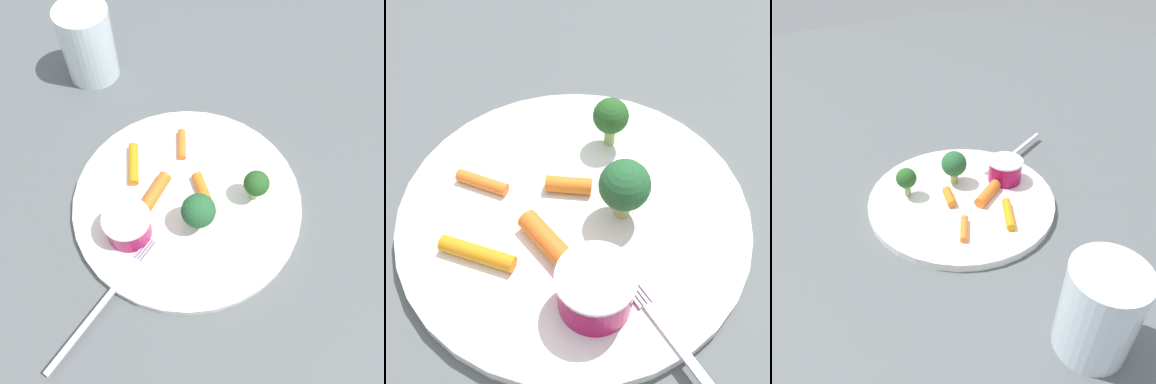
{
  "view_description": "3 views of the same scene",
  "coord_description": "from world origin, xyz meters",
  "views": [
    {
      "loc": [
        -0.22,
        0.14,
        0.46
      ],
      "look_at": [
        -0.0,
        -0.01,
        0.02
      ],
      "focal_mm": 39.67,
      "sensor_mm": 36.0,
      "label": 1
    },
    {
      "loc": [
        0.04,
        0.24,
        0.34
      ],
      "look_at": [
        -0.01,
        -0.01,
        0.02
      ],
      "focal_mm": 48.62,
      "sensor_mm": 36.0,
      "label": 2
    },
    {
      "loc": [
        0.38,
        -0.24,
        0.36
      ],
      "look_at": [
        0.01,
        -0.0,
        0.03
      ],
      "focal_mm": 34.89,
      "sensor_mm": 36.0,
      "label": 3
    }
  ],
  "objects": [
    {
      "name": "carrot_stick_3",
      "position": [
        0.07,
        -0.04,
        0.02
      ],
      "size": [
        0.04,
        0.03,
        0.01
      ],
      "primitive_type": "cylinder",
      "rotation": [
        1.57,
        0.0,
        4.14
      ],
      "color": "orange",
      "rests_on": "plate"
    },
    {
      "name": "carrot_stick_1",
      "position": [
        0.08,
        0.03,
        0.02
      ],
      "size": [
        0.06,
        0.04,
        0.01
      ],
      "primitive_type": "cylinder",
      "rotation": [
        1.57,
        0.0,
        1.05
      ],
      "color": "orange",
      "rests_on": "plate"
    },
    {
      "name": "broccoli_floret_1",
      "position": [
        -0.04,
        0.01,
        0.05
      ],
      "size": [
        0.04,
        0.04,
        0.05
      ],
      "color": "#97AB5B",
      "rests_on": "plate"
    },
    {
      "name": "ground_plane",
      "position": [
        0.0,
        0.0,
        0.0
      ],
      "size": [
        2.4,
        2.4,
        0.0
      ],
      "primitive_type": "plane",
      "color": "#525759"
    },
    {
      "name": "sauce_cup",
      "position": [
        -0.0,
        0.08,
        0.03
      ],
      "size": [
        0.05,
        0.05,
        0.04
      ],
      "color": "#9C0B43",
      "rests_on": "plate"
    },
    {
      "name": "carrot_stick_0",
      "position": [
        0.0,
        -0.02,
        0.02
      ],
      "size": [
        0.04,
        0.02,
        0.01
      ],
      "primitive_type": "cylinder",
      "rotation": [
        1.57,
        0.0,
        4.43
      ],
      "color": "orange",
      "rests_on": "plate"
    },
    {
      "name": "carrot_stick_2",
      "position": [
        0.02,
        0.03,
        0.02
      ],
      "size": [
        0.04,
        0.06,
        0.02
      ],
      "primitive_type": "cylinder",
      "rotation": [
        1.57,
        0.0,
        3.63
      ],
      "color": "orange",
      "rests_on": "plate"
    },
    {
      "name": "fork",
      "position": [
        -0.05,
        0.14,
        0.01
      ],
      "size": [
        0.07,
        0.17,
        0.0
      ],
      "color": "#B1ABBD",
      "rests_on": "plate"
    },
    {
      "name": "plate",
      "position": [
        0.0,
        0.0,
        0.01
      ],
      "size": [
        0.28,
        0.28,
        0.01
      ],
      "primitive_type": "cylinder",
      "color": "white",
      "rests_on": "ground_plane"
    },
    {
      "name": "broccoli_floret_0",
      "position": [
        -0.04,
        -0.07,
        0.04
      ],
      "size": [
        0.03,
        0.03,
        0.05
      ],
      "color": "#90AF60",
      "rests_on": "plate"
    }
  ]
}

